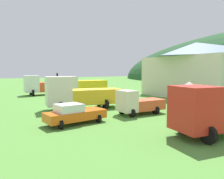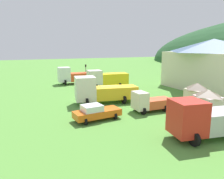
% 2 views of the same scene
% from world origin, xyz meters
% --- Properties ---
extents(ground_plane, '(200.00, 200.00, 0.00)m').
position_xyz_m(ground_plane, '(0.00, 0.00, 0.00)').
color(ground_plane, '#518C38').
extents(depot_building, '(16.36, 10.51, 8.69)m').
position_xyz_m(depot_building, '(0.61, 18.90, 4.48)').
color(depot_building, beige).
rests_on(depot_building, ground).
extents(play_shed_cream, '(2.60, 2.24, 3.07)m').
position_xyz_m(play_shed_cream, '(8.19, 8.55, 1.58)').
color(play_shed_cream, beige).
rests_on(play_shed_cream, ground).
extents(play_shed_pink, '(2.78, 2.38, 2.74)m').
position_xyz_m(play_shed_pink, '(10.81, 7.67, 1.41)').
color(play_shed_pink, beige).
rests_on(play_shed_pink, ground).
extents(heavy_rig_white, '(3.20, 7.44, 3.38)m').
position_xyz_m(heavy_rig_white, '(-14.72, -1.37, 1.63)').
color(heavy_rig_white, white).
rests_on(heavy_rig_white, ground).
extents(flatbed_truck_yellow, '(3.60, 7.33, 3.35)m').
position_xyz_m(flatbed_truck_yellow, '(-7.42, 2.60, 1.75)').
color(flatbed_truck_yellow, silver).
rests_on(flatbed_truck_yellow, ground).
extents(heavy_rig_striped, '(3.96, 8.48, 3.63)m').
position_xyz_m(heavy_rig_striped, '(1.76, -1.71, 1.72)').
color(heavy_rig_striped, silver).
rests_on(heavy_rig_striped, ground).
extents(light_truck_cream, '(2.53, 4.73, 2.41)m').
position_xyz_m(light_truck_cream, '(7.42, 2.18, 1.12)').
color(light_truck_cream, beige).
rests_on(light_truck_cream, ground).
extents(crane_truck_red, '(3.99, 8.30, 3.34)m').
position_xyz_m(crane_truck_red, '(15.79, 2.76, 1.64)').
color(crane_truck_red, red).
rests_on(crane_truck_red, ground).
extents(service_pickup_orange, '(2.69, 5.08, 1.66)m').
position_xyz_m(service_pickup_orange, '(7.90, -4.53, 0.83)').
color(service_pickup_orange, orange).
rests_on(service_pickup_orange, ground).
extents(traffic_light_west, '(0.20, 0.32, 3.75)m').
position_xyz_m(traffic_light_west, '(-15.38, 1.27, 2.33)').
color(traffic_light_west, '#4C4C51').
rests_on(traffic_light_west, ground).
extents(traffic_cone_near_pickup, '(0.36, 0.36, 0.46)m').
position_xyz_m(traffic_cone_near_pickup, '(2.11, -2.81, 0.00)').
color(traffic_cone_near_pickup, orange).
rests_on(traffic_cone_near_pickup, ground).
extents(traffic_cone_mid_row, '(0.36, 0.36, 0.55)m').
position_xyz_m(traffic_cone_mid_row, '(-0.10, 2.67, 0.00)').
color(traffic_cone_mid_row, orange).
rests_on(traffic_cone_mid_row, ground).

